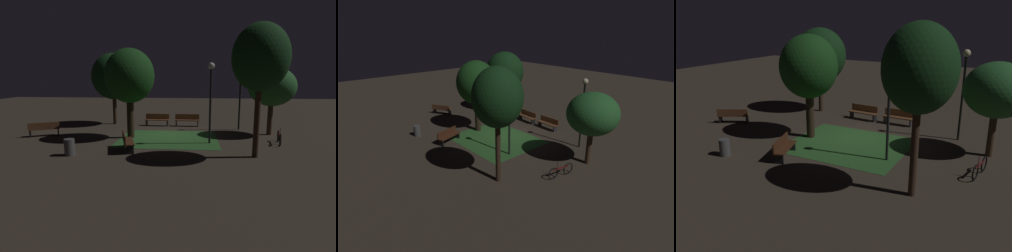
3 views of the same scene
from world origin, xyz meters
The scene contains 14 objects.
ground_plane centered at (0.00, 0.00, 0.00)m, with size 60.00×60.00×0.00m, color #3D3328.
grass_lawn centered at (-0.11, 1.26, 0.01)m, with size 5.75×4.86×0.01m, color #2D6028.
bench_front_right centered at (-1.13, -3.14, 0.48)m, with size 1.81×0.53×0.88m.
bench_back_row centered at (1.12, -3.14, 0.48)m, with size 1.83×0.62×0.88m.
bench_by_lamp centered at (1.75, 3.97, 0.48)m, with size 1.00×1.86×0.88m.
bench_near_trees centered at (7.61, 1.20, 0.48)m, with size 1.82×1.25×0.88m.
tree_back_right centered at (-6.38, -0.49, 3.01)m, with size 2.88×2.88×4.25m.
tree_tall_center centered at (-4.39, 4.65, 4.42)m, with size 2.47×2.47×5.93m.
tree_lawn_side centered at (4.49, -3.62, 3.65)m, with size 3.34×3.34×5.41m.
tree_back_left centered at (2.18, 1.14, 3.64)m, with size 2.92×2.92×5.27m.
lamp_post_near_wall centered at (-4.73, -2.06, 3.10)m, with size 0.36×0.36×4.56m.
lamp_post_path_center centered at (-2.47, 2.14, 2.99)m, with size 0.36×0.36×4.38m.
trash_bin centered at (4.21, 5.11, 0.39)m, with size 0.48×0.48×0.78m, color #4C4C4C.
bicycle centered at (-6.28, 1.90, 0.34)m, with size 0.38×1.67×0.93m.
Camera 2 is at (-14.07, 12.71, 7.72)m, focal length 29.67 mm.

